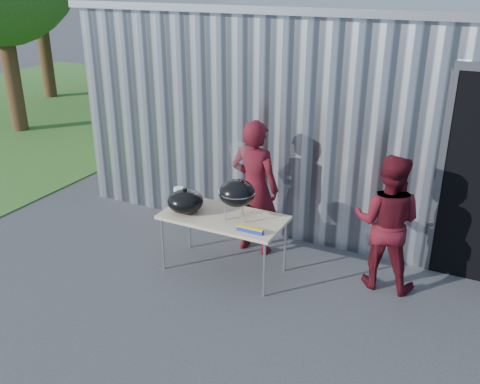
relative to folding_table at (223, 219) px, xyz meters
The scene contains 11 objects.
ground 0.91m from the folding_table, 67.91° to the right, with size 80.00×80.00×0.00m, color #303033.
building 4.29m from the folding_table, 74.45° to the left, with size 8.20×6.20×3.10m.
grass_patch 10.37m from the folding_table, 148.08° to the left, with size 10.00×12.00×0.02m, color #2D591E.
folding_table is the anchor object (origin of this frame).
kettle_grill 0.50m from the folding_table, ahead, with size 0.43×0.43×0.93m.
grill_lid 0.51m from the folding_table, 167.99° to the right, with size 0.44×0.44×0.32m.
paper_towels 0.62m from the folding_table, behind, with size 0.12×0.12×0.28m, color white.
white_tub 0.58m from the folding_table, 162.30° to the left, with size 0.20×0.15×0.10m, color white.
foil_box 0.54m from the folding_table, 27.70° to the right, with size 0.32×0.06×0.06m.
person_cook 0.69m from the folding_table, 80.46° to the left, with size 0.66×0.43×1.80m, color #490C15.
person_bystander 1.92m from the folding_table, 16.91° to the left, with size 0.79×0.62×1.64m, color #490C15.
Camera 1 is at (2.57, -4.62, 3.50)m, focal length 40.00 mm.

